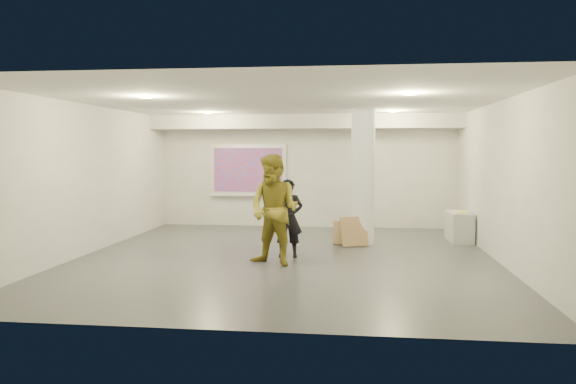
# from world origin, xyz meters

# --- Properties ---
(floor) EXTENTS (8.00, 9.00, 0.01)m
(floor) POSITION_xyz_m (0.00, 0.00, 0.00)
(floor) COLOR #3B3E43
(floor) RESTS_ON ground
(ceiling) EXTENTS (8.00, 9.00, 0.01)m
(ceiling) POSITION_xyz_m (0.00, 0.00, 3.00)
(ceiling) COLOR silver
(ceiling) RESTS_ON floor
(wall_back) EXTENTS (8.00, 0.01, 3.00)m
(wall_back) POSITION_xyz_m (0.00, 4.50, 1.50)
(wall_back) COLOR beige
(wall_back) RESTS_ON floor
(wall_front) EXTENTS (8.00, 0.01, 3.00)m
(wall_front) POSITION_xyz_m (0.00, -4.50, 1.50)
(wall_front) COLOR beige
(wall_front) RESTS_ON floor
(wall_left) EXTENTS (0.01, 9.00, 3.00)m
(wall_left) POSITION_xyz_m (-4.00, 0.00, 1.50)
(wall_left) COLOR beige
(wall_left) RESTS_ON floor
(wall_right) EXTENTS (0.01, 9.00, 3.00)m
(wall_right) POSITION_xyz_m (4.00, 0.00, 1.50)
(wall_right) COLOR beige
(wall_right) RESTS_ON floor
(soffit_band) EXTENTS (8.00, 1.10, 0.36)m
(soffit_band) POSITION_xyz_m (0.00, 3.95, 2.82)
(soffit_band) COLOR silver
(soffit_band) RESTS_ON ceiling
(downlight_nw) EXTENTS (0.22, 0.22, 0.02)m
(downlight_nw) POSITION_xyz_m (-2.20, 2.50, 2.98)
(downlight_nw) COLOR #FEEE84
(downlight_nw) RESTS_ON ceiling
(downlight_ne) EXTENTS (0.22, 0.22, 0.02)m
(downlight_ne) POSITION_xyz_m (2.20, 2.50, 2.98)
(downlight_ne) COLOR #FEEE84
(downlight_ne) RESTS_ON ceiling
(downlight_sw) EXTENTS (0.22, 0.22, 0.02)m
(downlight_sw) POSITION_xyz_m (-2.20, -1.50, 2.98)
(downlight_sw) COLOR #FEEE84
(downlight_sw) RESTS_ON ceiling
(downlight_se) EXTENTS (0.22, 0.22, 0.02)m
(downlight_se) POSITION_xyz_m (2.20, -1.50, 2.98)
(downlight_se) COLOR #FEEE84
(downlight_se) RESTS_ON ceiling
(column) EXTENTS (0.52, 0.52, 3.00)m
(column) POSITION_xyz_m (1.50, 1.80, 1.50)
(column) COLOR white
(column) RESTS_ON floor
(projection_screen) EXTENTS (2.10, 0.13, 1.42)m
(projection_screen) POSITION_xyz_m (-1.60, 4.45, 1.53)
(projection_screen) COLOR silver
(projection_screen) RESTS_ON wall_back
(credenza) EXTENTS (0.49, 1.15, 0.67)m
(credenza) POSITION_xyz_m (3.72, 2.48, 0.33)
(credenza) COLOR #A0A2A5
(credenza) RESTS_ON floor
(papers_stack) EXTENTS (0.28, 0.36, 0.02)m
(papers_stack) POSITION_xyz_m (3.72, 2.43, 0.68)
(papers_stack) COLOR white
(papers_stack) RESTS_ON credenza
(postit_pad) EXTENTS (0.21, 0.27, 0.03)m
(postit_pad) POSITION_xyz_m (3.73, 2.30, 0.68)
(postit_pad) COLOR #F5F92E
(postit_pad) RESTS_ON credenza
(cardboard_back) EXTENTS (0.62, 0.42, 0.64)m
(cardboard_back) POSITION_xyz_m (1.32, 1.47, 0.32)
(cardboard_back) COLOR olive
(cardboard_back) RESTS_ON floor
(cardboard_front) EXTENTS (0.48, 0.22, 0.52)m
(cardboard_front) POSITION_xyz_m (1.10, 1.66, 0.26)
(cardboard_front) COLOR olive
(cardboard_front) RESTS_ON floor
(woman) EXTENTS (0.57, 0.39, 1.52)m
(woman) POSITION_xyz_m (0.05, 0.05, 0.76)
(woman) COLOR black
(woman) RESTS_ON floor
(man) EXTENTS (1.19, 1.07, 2.02)m
(man) POSITION_xyz_m (-0.11, -0.75, 1.01)
(man) COLOR olive
(man) RESTS_ON floor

